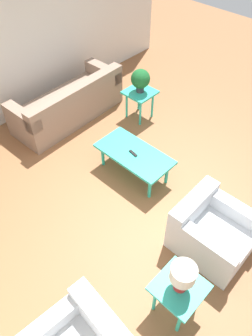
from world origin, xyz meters
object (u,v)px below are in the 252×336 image
side_table_plant (140,96)px  coffee_table (134,155)px  table_lamp (183,276)px  armchair (211,231)px  potted_plant (140,79)px  sofa (69,104)px  side_table_lamp (179,291)px

side_table_plant → coffee_table: bearing=128.5°
side_table_plant → table_lamp: bearing=138.2°
armchair → potted_plant: potted_plant is taller
sofa → armchair: (-3.40, 0.52, -0.01)m
sofa → armchair: bearing=79.2°
side_table_lamp → table_lamp: 0.34m
armchair → potted_plant: (2.48, -1.43, 0.51)m
side_table_plant → table_lamp: (-2.68, 2.40, 0.34)m
armchair → coffee_table: 1.59m
armchair → side_table_lamp: 1.00m
coffee_table → table_lamp: table_lamp is taller
armchair → coffee_table: (1.57, -0.28, 0.10)m
potted_plant → armchair: bearing=150.0°
side_table_lamp → table_lamp: (0.00, -0.00, 0.34)m
table_lamp → sofa: bearing=-22.5°
coffee_table → potted_plant: size_ratio=2.80×
sofa → table_lamp: 3.92m
side_table_lamp → table_lamp: size_ratio=1.45×
sofa → table_lamp: (-3.59, 1.49, 0.50)m
sofa → armchair: 3.44m
sofa → side_table_plant: (-0.91, -0.91, 0.16)m
side_table_lamp → potted_plant: size_ratio=1.31×
sofa → side_table_lamp: 3.89m
side_table_plant → side_table_lamp: bearing=138.2°
sofa → coffee_table: size_ratio=1.81×
side_table_plant → potted_plant: (0.00, 0.00, 0.34)m
potted_plant → sofa: bearing=44.9°
sofa → coffee_table: bearing=80.4°
coffee_table → side_table_plant: (0.92, -1.15, 0.07)m
armchair → table_lamp: table_lamp is taller
side_table_lamp → armchair: bearing=-78.5°
sofa → potted_plant: potted_plant is taller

